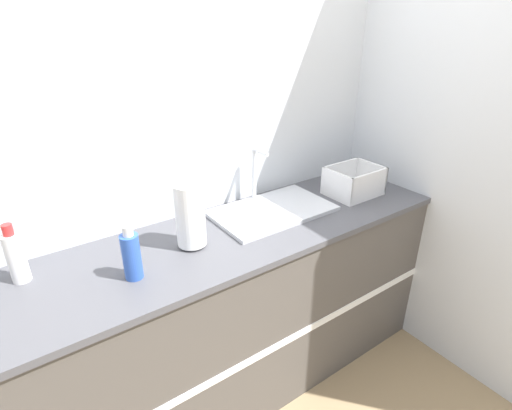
{
  "coord_description": "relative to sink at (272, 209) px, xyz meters",
  "views": [
    {
      "loc": [
        -0.83,
        -1.07,
        1.82
      ],
      "look_at": [
        0.11,
        0.26,
        1.05
      ],
      "focal_mm": 28.0,
      "sensor_mm": 36.0,
      "label": 1
    }
  ],
  "objects": [
    {
      "name": "wall_right",
      "position": [
        0.84,
        -0.07,
        0.35
      ],
      "size": [
        0.06,
        2.58,
        2.6
      ],
      "color": "silver",
      "rests_on": "ground_plane"
    },
    {
      "name": "paper_towel_roll",
      "position": [
        -0.48,
        -0.06,
        0.13
      ],
      "size": [
        0.12,
        0.12,
        0.28
      ],
      "color": "#4C4C51",
      "rests_on": "counter_cabinet"
    },
    {
      "name": "bottle_white_spray",
      "position": [
        -1.11,
        0.08,
        0.09
      ],
      "size": [
        0.06,
        0.06,
        0.24
      ],
      "color": "white",
      "rests_on": "counter_cabinet"
    },
    {
      "name": "wall_back",
      "position": [
        -0.27,
        0.25,
        0.35
      ],
      "size": [
        4.57,
        0.06,
        2.6
      ],
      "color": "silver",
      "rests_on": "ground_plane"
    },
    {
      "name": "dish_rack",
      "position": [
        0.5,
        -0.08,
        0.04
      ],
      "size": [
        0.28,
        0.22,
        0.15
      ],
      "color": "white",
      "rests_on": "counter_cabinet"
    },
    {
      "name": "sink",
      "position": [
        0.0,
        0.0,
        0.0
      ],
      "size": [
        0.59,
        0.36,
        0.3
      ],
      "color": "silver",
      "rests_on": "counter_cabinet"
    },
    {
      "name": "bottle_blue",
      "position": [
        -0.76,
        -0.14,
        0.08
      ],
      "size": [
        0.07,
        0.07,
        0.22
      ],
      "color": "#2D56B7",
      "rests_on": "counter_cabinet"
    },
    {
      "name": "counter_cabinet",
      "position": [
        -0.27,
        -0.07,
        -0.48
      ],
      "size": [
        2.19,
        0.6,
        0.93
      ],
      "color": "#514C47",
      "rests_on": "ground_plane"
    }
  ]
}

